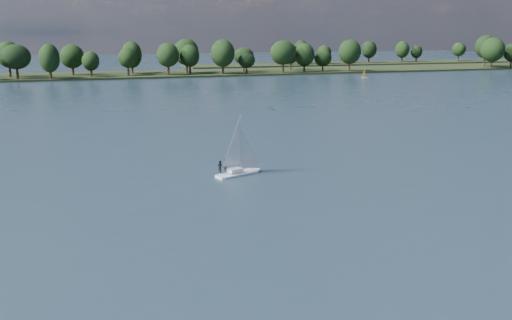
# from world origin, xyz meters

# --- Properties ---
(ground) EXTENTS (700.00, 700.00, 0.00)m
(ground) POSITION_xyz_m (0.00, 100.00, 0.00)
(ground) COLOR #233342
(ground) RESTS_ON ground
(far_shore) EXTENTS (660.00, 40.00, 1.50)m
(far_shore) POSITION_xyz_m (0.00, 212.00, 0.00)
(far_shore) COLOR black
(far_shore) RESTS_ON ground
(far_shore_back) EXTENTS (220.00, 30.00, 1.40)m
(far_shore_back) POSITION_xyz_m (160.00, 260.00, 0.00)
(far_shore_back) COLOR black
(far_shore_back) RESTS_ON ground
(sailboat) EXTENTS (6.30, 3.76, 8.02)m
(sailboat) POSITION_xyz_m (8.38, 36.02, 2.24)
(sailboat) COLOR white
(sailboat) RESTS_ON ground
(dinghy_orange) EXTENTS (2.69, 1.23, 4.18)m
(dinghy_orange) POSITION_xyz_m (101.98, 169.38, 0.99)
(dinghy_orange) COLOR white
(dinghy_orange) RESTS_ON ground
(treeline) EXTENTS (561.91, 73.69, 18.26)m
(treeline) POSITION_xyz_m (-2.45, 207.55, 8.16)
(treeline) COLOR black
(treeline) RESTS_ON ground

